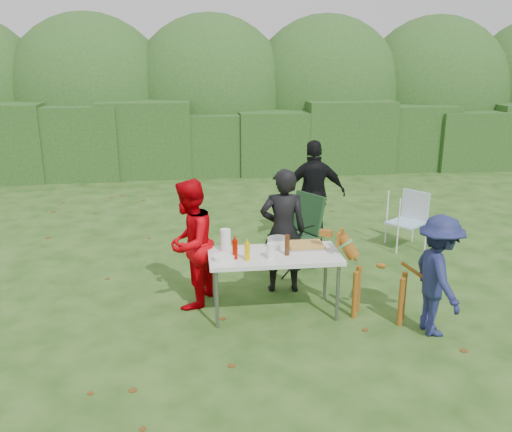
{
  "coord_description": "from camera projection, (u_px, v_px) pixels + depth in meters",
  "views": [
    {
      "loc": [
        -0.65,
        -5.57,
        2.93
      ],
      "look_at": [
        0.15,
        0.78,
        1.0
      ],
      "focal_mm": 38.0,
      "sensor_mm": 36.0,
      "label": 1
    }
  ],
  "objects": [
    {
      "name": "cup_stack",
      "position": [
        270.0,
        251.0,
        5.99
      ],
      "size": [
        0.08,
        0.08,
        0.18
      ],
      "primitive_type": "cylinder",
      "color": "white",
      "rests_on": "folding_table"
    },
    {
      "name": "ground",
      "position": [
        252.0,
        319.0,
        6.22
      ],
      "size": [
        80.0,
        80.0,
        0.0
      ],
      "primitive_type": "plane",
      "color": "#1E4211"
    },
    {
      "name": "camping_chair",
      "position": [
        295.0,
        232.0,
        7.61
      ],
      "size": [
        0.9,
        0.9,
        1.04
      ],
      "primitive_type": null,
      "rotation": [
        0.0,
        0.0,
        3.7
      ],
      "color": "#1B3C1E",
      "rests_on": "ground"
    },
    {
      "name": "person_red_jacket",
      "position": [
        190.0,
        244.0,
        6.38
      ],
      "size": [
        0.83,
        0.92,
        1.55
      ],
      "primitive_type": "imported",
      "rotation": [
        0.0,
        0.0,
        -1.97
      ],
      "color": "#C00009",
      "rests_on": "ground"
    },
    {
      "name": "folding_table",
      "position": [
        274.0,
        258.0,
        6.18
      ],
      "size": [
        1.5,
        0.7,
        0.74
      ],
      "color": "silver",
      "rests_on": "ground"
    },
    {
      "name": "pasta_bowl",
      "position": [
        278.0,
        242.0,
        6.39
      ],
      "size": [
        0.26,
        0.26,
        0.1
      ],
      "primitive_type": "cylinder",
      "color": "silver",
      "rests_on": "folding_table"
    },
    {
      "name": "child",
      "position": [
        438.0,
        276.0,
        5.75
      ],
      "size": [
        0.5,
        0.86,
        1.33
      ],
      "primitive_type": "imported",
      "rotation": [
        0.0,
        0.0,
        1.57
      ],
      "color": "#1C214F",
      "rests_on": "ground"
    },
    {
      "name": "shrub_backdrop",
      "position": [
        211.0,
        104.0,
        14.88
      ],
      "size": [
        20.0,
        2.6,
        3.2
      ],
      "primitive_type": "ellipsoid",
      "color": "#3D6628",
      "rests_on": "ground"
    },
    {
      "name": "mustard_bottle",
      "position": [
        247.0,
        252.0,
        5.94
      ],
      "size": [
        0.06,
        0.06,
        0.2
      ],
      "primitive_type": "cylinder",
      "color": "#E4B100",
      "rests_on": "folding_table"
    },
    {
      "name": "dog",
      "position": [
        380.0,
        279.0,
        6.11
      ],
      "size": [
        1.1,
        0.85,
        0.98
      ],
      "primitive_type": null,
      "rotation": [
        0.0,
        0.0,
        2.64
      ],
      "color": "brown",
      "rests_on": "ground"
    },
    {
      "name": "focaccia_bread",
      "position": [
        305.0,
        244.0,
        6.35
      ],
      "size": [
        0.4,
        0.26,
        0.04
      ],
      "primitive_type": "cube",
      "color": "gold",
      "rests_on": "food_tray"
    },
    {
      "name": "person_black_puffy",
      "position": [
        314.0,
        194.0,
        8.39
      ],
      "size": [
        1.0,
        0.46,
        1.67
      ],
      "primitive_type": "imported",
      "rotation": [
        0.0,
        0.0,
        3.08
      ],
      "color": "black",
      "rests_on": "ground"
    },
    {
      "name": "beer_bottle",
      "position": [
        287.0,
        245.0,
        6.09
      ],
      "size": [
        0.06,
        0.06,
        0.24
      ],
      "primitive_type": "cylinder",
      "color": "#47230F",
      "rests_on": "folding_table"
    },
    {
      "name": "food_tray",
      "position": [
        305.0,
        247.0,
        6.36
      ],
      "size": [
        0.45,
        0.3,
        0.02
      ],
      "primitive_type": "cube",
      "color": "#B7B7BA",
      "rests_on": "folding_table"
    },
    {
      "name": "plate_stack",
      "position": [
        224.0,
        258.0,
        5.98
      ],
      "size": [
        0.24,
        0.24,
        0.05
      ],
      "primitive_type": "cylinder",
      "color": "white",
      "rests_on": "folding_table"
    },
    {
      "name": "lawn_chair",
      "position": [
        406.0,
        220.0,
        8.38
      ],
      "size": [
        0.74,
        0.74,
        0.89
      ],
      "primitive_type": null,
      "rotation": [
        0.0,
        0.0,
        3.75
      ],
      "color": "teal",
      "rests_on": "ground"
    },
    {
      "name": "paper_towel_roll",
      "position": [
        226.0,
        240.0,
        6.22
      ],
      "size": [
        0.12,
        0.12,
        0.26
      ],
      "primitive_type": "cylinder",
      "color": "white",
      "rests_on": "folding_table"
    },
    {
      "name": "person_cook",
      "position": [
        283.0,
        231.0,
        6.77
      ],
      "size": [
        0.61,
        0.42,
        1.59
      ],
      "primitive_type": "imported",
      "rotation": [
        0.0,
        0.0,
        3.07
      ],
      "color": "black",
      "rests_on": "ground"
    },
    {
      "name": "ketchup_bottle",
      "position": [
        235.0,
        249.0,
        5.98
      ],
      "size": [
        0.06,
        0.06,
        0.22
      ],
      "primitive_type": "cylinder",
      "color": "#9B0B00",
      "rests_on": "folding_table"
    },
    {
      "name": "hedge_row",
      "position": [
        215.0,
        140.0,
        13.57
      ],
      "size": [
        22.0,
        1.4,
        1.7
      ],
      "primitive_type": "cube",
      "color": "#23471C",
      "rests_on": "ground"
    }
  ]
}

